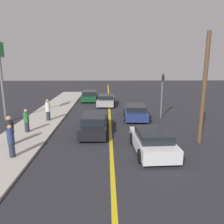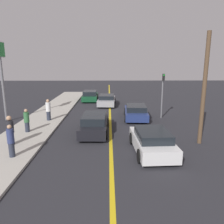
{
  "view_description": "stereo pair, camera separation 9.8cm",
  "coord_description": "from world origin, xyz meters",
  "px_view_note": "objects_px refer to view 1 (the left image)",
  "views": [
    {
      "loc": [
        -0.22,
        -0.06,
        4.76
      ],
      "look_at": [
        0.1,
        14.26,
        1.52
      ],
      "focal_mm": 35.0,
      "sensor_mm": 36.0,
      "label": 1
    },
    {
      "loc": [
        -0.12,
        -0.07,
        4.76
      ],
      "look_at": [
        0.1,
        14.26,
        1.52
      ],
      "focal_mm": 35.0,
      "sensor_mm": 36.0,
      "label": 2
    }
  ],
  "objects_px": {
    "pedestrian_by_sign": "(48,110)",
    "traffic_light": "(162,91)",
    "car_far_distant": "(135,112)",
    "car_oncoming_far": "(89,96)",
    "roadside_sign": "(0,64)",
    "pedestrian_mid_group": "(10,131)",
    "utility_pole": "(204,90)",
    "pedestrian_far_standing": "(26,121)",
    "car_parked_left_lot": "(106,100)",
    "pedestrian_near_curb": "(11,141)",
    "car_near_right_lane": "(152,141)",
    "car_ahead_center": "(94,124)"
  },
  "relations": [
    {
      "from": "car_near_right_lane",
      "to": "utility_pole",
      "type": "height_order",
      "value": "utility_pole"
    },
    {
      "from": "car_ahead_center",
      "to": "car_far_distant",
      "type": "relative_size",
      "value": 1.12
    },
    {
      "from": "pedestrian_near_curb",
      "to": "utility_pole",
      "type": "relative_size",
      "value": 0.26
    },
    {
      "from": "pedestrian_far_standing",
      "to": "car_oncoming_far",
      "type": "bearing_deg",
      "value": 76.51
    },
    {
      "from": "car_oncoming_far",
      "to": "pedestrian_mid_group",
      "type": "xyz_separation_m",
      "value": [
        -3.26,
        -15.77,
        0.36
      ]
    },
    {
      "from": "car_parked_left_lot",
      "to": "pedestrian_mid_group",
      "type": "distance_m",
      "value": 13.65
    },
    {
      "from": "car_parked_left_lot",
      "to": "pedestrian_by_sign",
      "type": "relative_size",
      "value": 2.49
    },
    {
      "from": "pedestrian_near_curb",
      "to": "traffic_light",
      "type": "xyz_separation_m",
      "value": [
        9.49,
        8.19,
        1.41
      ]
    },
    {
      "from": "car_oncoming_far",
      "to": "pedestrian_by_sign",
      "type": "bearing_deg",
      "value": -105.15
    },
    {
      "from": "pedestrian_by_sign",
      "to": "roadside_sign",
      "type": "height_order",
      "value": "roadside_sign"
    },
    {
      "from": "car_far_distant",
      "to": "traffic_light",
      "type": "height_order",
      "value": "traffic_light"
    },
    {
      "from": "car_near_right_lane",
      "to": "car_ahead_center",
      "type": "xyz_separation_m",
      "value": [
        -3.31,
        3.56,
        0.0
      ]
    },
    {
      "from": "car_oncoming_far",
      "to": "car_parked_left_lot",
      "type": "bearing_deg",
      "value": -57.57
    },
    {
      "from": "car_near_right_lane",
      "to": "roadside_sign",
      "type": "xyz_separation_m",
      "value": [
        -10.79,
        6.57,
        4.03
      ]
    },
    {
      "from": "car_far_distant",
      "to": "roadside_sign",
      "type": "xyz_separation_m",
      "value": [
        -10.82,
        -0.8,
        4.07
      ]
    },
    {
      "from": "car_far_distant",
      "to": "car_oncoming_far",
      "type": "relative_size",
      "value": 0.94
    },
    {
      "from": "pedestrian_near_curb",
      "to": "roadside_sign",
      "type": "relative_size",
      "value": 0.26
    },
    {
      "from": "car_far_distant",
      "to": "roadside_sign",
      "type": "height_order",
      "value": "roadside_sign"
    },
    {
      "from": "car_near_right_lane",
      "to": "car_far_distant",
      "type": "xyz_separation_m",
      "value": [
        0.03,
        7.37,
        -0.04
      ]
    },
    {
      "from": "car_oncoming_far",
      "to": "roadside_sign",
      "type": "xyz_separation_m",
      "value": [
        -6.08,
        -10.14,
        4.06
      ]
    },
    {
      "from": "car_oncoming_far",
      "to": "pedestrian_by_sign",
      "type": "xyz_separation_m",
      "value": [
        -2.56,
        -10.26,
        0.39
      ]
    },
    {
      "from": "car_oncoming_far",
      "to": "utility_pole",
      "type": "bearing_deg",
      "value": -63.98
    },
    {
      "from": "pedestrian_near_curb",
      "to": "traffic_light",
      "type": "bearing_deg",
      "value": 40.78
    },
    {
      "from": "traffic_light",
      "to": "pedestrian_by_sign",
      "type": "bearing_deg",
      "value": -173.97
    },
    {
      "from": "car_far_distant",
      "to": "pedestrian_far_standing",
      "type": "bearing_deg",
      "value": -149.98
    },
    {
      "from": "car_near_right_lane",
      "to": "pedestrian_near_curb",
      "type": "xyz_separation_m",
      "value": [
        -7.2,
        -0.72,
        0.34
      ]
    },
    {
      "from": "car_ahead_center",
      "to": "roadside_sign",
      "type": "height_order",
      "value": "roadside_sign"
    },
    {
      "from": "car_ahead_center",
      "to": "pedestrian_mid_group",
      "type": "xyz_separation_m",
      "value": [
        -4.65,
        -2.61,
        0.34
      ]
    },
    {
      "from": "car_parked_left_lot",
      "to": "pedestrian_by_sign",
      "type": "bearing_deg",
      "value": -120.85
    },
    {
      "from": "traffic_light",
      "to": "roadside_sign",
      "type": "height_order",
      "value": "roadside_sign"
    },
    {
      "from": "car_far_distant",
      "to": "utility_pole",
      "type": "bearing_deg",
      "value": -59.15
    },
    {
      "from": "car_near_right_lane",
      "to": "pedestrian_near_curb",
      "type": "distance_m",
      "value": 7.24
    },
    {
      "from": "pedestrian_mid_group",
      "to": "pedestrian_by_sign",
      "type": "height_order",
      "value": "pedestrian_by_sign"
    },
    {
      "from": "car_near_right_lane",
      "to": "pedestrian_mid_group",
      "type": "xyz_separation_m",
      "value": [
        -7.96,
        0.95,
        0.34
      ]
    },
    {
      "from": "roadside_sign",
      "to": "pedestrian_by_sign",
      "type": "bearing_deg",
      "value": -1.94
    },
    {
      "from": "pedestrian_mid_group",
      "to": "utility_pole",
      "type": "height_order",
      "value": "utility_pole"
    },
    {
      "from": "car_near_right_lane",
      "to": "car_far_distant",
      "type": "distance_m",
      "value": 7.37
    },
    {
      "from": "pedestrian_far_standing",
      "to": "car_parked_left_lot",
      "type": "bearing_deg",
      "value": 62.08
    },
    {
      "from": "pedestrian_mid_group",
      "to": "utility_pole",
      "type": "distance_m",
      "value": 11.37
    },
    {
      "from": "pedestrian_mid_group",
      "to": "car_ahead_center",
      "type": "bearing_deg",
      "value": 29.26
    },
    {
      "from": "pedestrian_near_curb",
      "to": "pedestrian_mid_group",
      "type": "relative_size",
      "value": 0.98
    },
    {
      "from": "pedestrian_near_curb",
      "to": "utility_pole",
      "type": "distance_m",
      "value": 10.82
    },
    {
      "from": "pedestrian_near_curb",
      "to": "traffic_light",
      "type": "distance_m",
      "value": 12.61
    },
    {
      "from": "car_parked_left_lot",
      "to": "pedestrian_near_curb",
      "type": "distance_m",
      "value": 14.94
    },
    {
      "from": "car_parked_left_lot",
      "to": "traffic_light",
      "type": "relative_size",
      "value": 1.13
    },
    {
      "from": "pedestrian_by_sign",
      "to": "pedestrian_mid_group",
      "type": "bearing_deg",
      "value": -97.24
    },
    {
      "from": "traffic_light",
      "to": "car_parked_left_lot",
      "type": "bearing_deg",
      "value": 128.88
    },
    {
      "from": "pedestrian_mid_group",
      "to": "pedestrian_far_standing",
      "type": "height_order",
      "value": "pedestrian_mid_group"
    },
    {
      "from": "traffic_light",
      "to": "roadside_sign",
      "type": "bearing_deg",
      "value": -176.11
    },
    {
      "from": "pedestrian_by_sign",
      "to": "traffic_light",
      "type": "xyz_separation_m",
      "value": [
        9.56,
        1.01,
        1.38
      ]
    }
  ]
}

